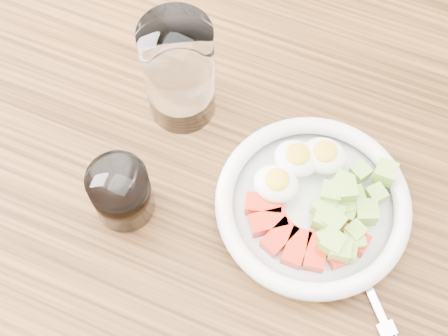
{
  "coord_description": "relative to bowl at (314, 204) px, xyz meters",
  "views": [
    {
      "loc": [
        0.12,
        -0.3,
        1.52
      ],
      "look_at": [
        -0.01,
        0.01,
        0.8
      ],
      "focal_mm": 50.0,
      "sensor_mm": 36.0,
      "label": 1
    }
  ],
  "objects": [
    {
      "name": "coffee_glass",
      "position": [
        -0.22,
        -0.09,
        0.02
      ],
      "size": [
        0.08,
        0.08,
        0.09
      ],
      "color": "white",
      "rests_on": "dining_table"
    },
    {
      "name": "ground",
      "position": [
        -0.11,
        -0.01,
        -0.79
      ],
      "size": [
        4.0,
        4.0,
        0.0
      ],
      "primitive_type": "plane",
      "color": "brown",
      "rests_on": "ground"
    },
    {
      "name": "water_glass",
      "position": [
        -0.22,
        0.08,
        0.06
      ],
      "size": [
        0.09,
        0.09,
        0.16
      ],
      "primitive_type": "cylinder",
      "color": "white",
      "rests_on": "dining_table"
    },
    {
      "name": "bowl",
      "position": [
        0.0,
        0.0,
        0.0
      ],
      "size": [
        0.25,
        0.25,
        0.06
      ],
      "color": "white",
      "rests_on": "dining_table"
    },
    {
      "name": "fork",
      "position": [
        0.08,
        -0.05,
        -0.02
      ],
      "size": [
        0.14,
        0.15,
        0.01
      ],
      "color": "black",
      "rests_on": "dining_table"
    },
    {
      "name": "dining_table",
      "position": [
        -0.11,
        -0.01,
        -0.12
      ],
      "size": [
        1.5,
        0.9,
        0.77
      ],
      "color": "brown",
      "rests_on": "ground"
    }
  ]
}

